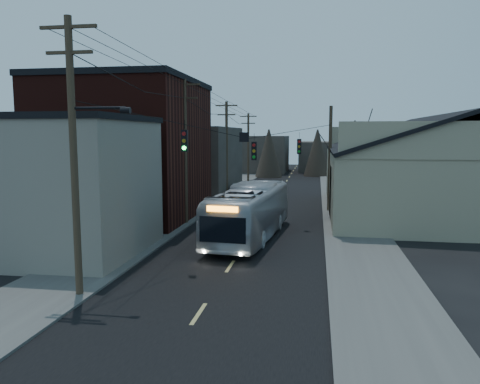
# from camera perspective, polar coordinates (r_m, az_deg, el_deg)

# --- Properties ---
(ground) EXTENTS (160.00, 160.00, 0.00)m
(ground) POSITION_cam_1_polar(r_m,az_deg,el_deg) (15.16, -7.02, -17.32)
(ground) COLOR black
(ground) RESTS_ON ground
(road_surface) EXTENTS (9.00, 110.00, 0.02)m
(road_surface) POSITION_cam_1_polar(r_m,az_deg,el_deg) (43.86, 4.06, -1.16)
(road_surface) COLOR black
(road_surface) RESTS_ON ground
(sidewalk_left) EXTENTS (4.00, 110.00, 0.12)m
(sidewalk_left) POSITION_cam_1_polar(r_m,az_deg,el_deg) (44.91, -4.23, -0.90)
(sidewalk_left) COLOR #474744
(sidewalk_left) RESTS_ON ground
(sidewalk_right) EXTENTS (4.00, 110.00, 0.12)m
(sidewalk_right) POSITION_cam_1_polar(r_m,az_deg,el_deg) (43.75, 12.57, -1.27)
(sidewalk_right) COLOR #474744
(sidewalk_right) RESTS_ON ground
(building_clapboard) EXTENTS (8.00, 8.00, 7.00)m
(building_clapboard) POSITION_cam_1_polar(r_m,az_deg,el_deg) (25.88, -20.79, 0.50)
(building_clapboard) COLOR gray
(building_clapboard) RESTS_ON ground
(building_brick) EXTENTS (10.00, 12.00, 10.00)m
(building_brick) POSITION_cam_1_polar(r_m,az_deg,el_deg) (36.07, -13.50, 4.86)
(building_brick) COLOR black
(building_brick) RESTS_ON ground
(building_left_far) EXTENTS (9.00, 14.00, 7.00)m
(building_left_far) POSITION_cam_1_polar(r_m,az_deg,el_deg) (51.12, -5.96, 3.91)
(building_left_far) COLOR #35302A
(building_left_far) RESTS_ON ground
(warehouse) EXTENTS (16.16, 20.60, 7.73)m
(warehouse) POSITION_cam_1_polar(r_m,az_deg,el_deg) (39.45, 22.54, 1.34)
(warehouse) COLOR gray
(warehouse) RESTS_ON ground
(building_far_left) EXTENTS (10.00, 12.00, 6.00)m
(building_far_left) POSITION_cam_1_polar(r_m,az_deg,el_deg) (78.93, 2.08, 4.66)
(building_far_left) COLOR #35302A
(building_far_left) RESTS_ON ground
(building_far_right) EXTENTS (12.00, 14.00, 5.00)m
(building_far_right) POSITION_cam_1_polar(r_m,az_deg,el_deg) (83.37, 11.45, 4.31)
(building_far_right) COLOR #35302A
(building_far_right) RESTS_ON ground
(bare_tree) EXTENTS (0.40, 0.40, 7.20)m
(bare_tree) POSITION_cam_1_polar(r_m,az_deg,el_deg) (33.43, 13.66, 2.30)
(bare_tree) COLOR black
(bare_tree) RESTS_ON ground
(utility_lines) EXTENTS (11.24, 45.28, 10.50)m
(utility_lines) POSITION_cam_1_polar(r_m,az_deg,el_deg) (38.06, -1.39, 5.09)
(utility_lines) COLOR #382B1E
(utility_lines) RESTS_ON ground
(bus) EXTENTS (3.80, 11.75, 3.22)m
(bus) POSITION_cam_1_polar(r_m,az_deg,el_deg) (28.07, 1.24, -2.47)
(bus) COLOR #ACB1B8
(bus) RESTS_ON ground
(parked_car) EXTENTS (1.57, 3.84, 1.24)m
(parked_car) POSITION_cam_1_polar(r_m,az_deg,el_deg) (47.77, -0.14, 0.27)
(parked_car) COLOR #B3B5BB
(parked_car) RESTS_ON ground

